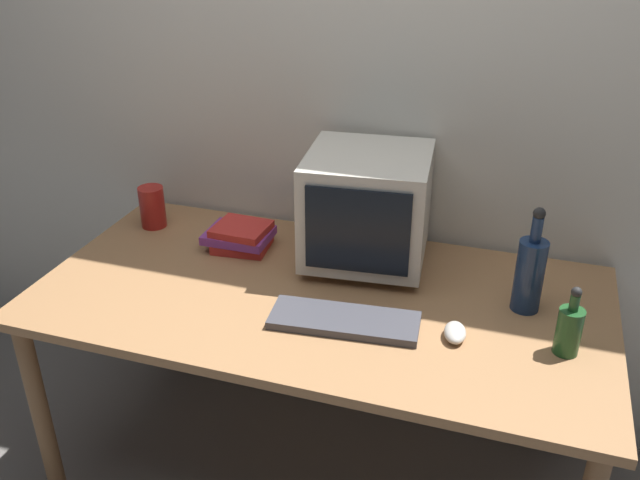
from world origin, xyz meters
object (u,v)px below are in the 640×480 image
(crt_monitor, at_px, (367,207))
(bottle_short, at_px, (569,329))
(metal_canister, at_px, (152,207))
(bottle_tall, at_px, (530,272))
(computer_mouse, at_px, (455,332))
(book_stack, at_px, (241,236))
(keyboard, at_px, (344,320))

(crt_monitor, height_order, bottle_short, crt_monitor)
(metal_canister, bearing_deg, bottle_tall, -6.51)
(crt_monitor, relative_size, computer_mouse, 4.20)
(book_stack, bearing_deg, crt_monitor, 5.94)
(crt_monitor, bearing_deg, book_stack, -174.06)
(computer_mouse, bearing_deg, keyboard, 177.02)
(crt_monitor, height_order, computer_mouse, crt_monitor)
(crt_monitor, xyz_separation_m, bottle_tall, (0.52, -0.14, -0.07))
(keyboard, distance_m, book_stack, 0.57)
(computer_mouse, xyz_separation_m, bottle_tall, (0.17, 0.21, 0.10))
(crt_monitor, height_order, metal_canister, crt_monitor)
(bottle_short, distance_m, metal_canister, 1.46)
(keyboard, height_order, computer_mouse, computer_mouse)
(computer_mouse, bearing_deg, metal_canister, 153.95)
(computer_mouse, height_order, book_stack, book_stack)
(bottle_short, bearing_deg, metal_canister, 166.79)
(bottle_tall, relative_size, bottle_short, 1.62)
(computer_mouse, xyz_separation_m, bottle_short, (0.29, 0.03, 0.06))
(computer_mouse, height_order, metal_canister, metal_canister)
(computer_mouse, height_order, bottle_tall, bottle_tall)
(crt_monitor, relative_size, bottle_short, 2.10)
(bottle_tall, distance_m, metal_canister, 1.32)
(metal_canister, bearing_deg, bottle_short, -13.21)
(crt_monitor, bearing_deg, bottle_short, -26.97)
(keyboard, distance_m, bottle_short, 0.60)
(book_stack, bearing_deg, bottle_short, -14.65)
(bottle_tall, bearing_deg, keyboard, -153.24)
(bottle_short, xyz_separation_m, metal_canister, (-1.43, 0.33, 0.00))
(crt_monitor, distance_m, bottle_short, 0.72)
(bottle_short, height_order, book_stack, bottle_short)
(keyboard, height_order, book_stack, book_stack)
(keyboard, xyz_separation_m, computer_mouse, (0.31, 0.03, 0.01))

